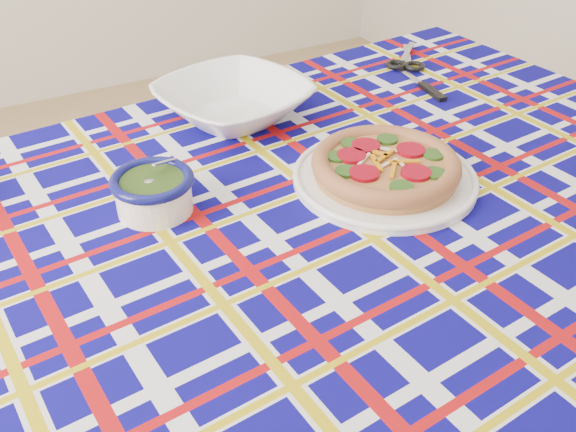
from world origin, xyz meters
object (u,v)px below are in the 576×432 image
pesto_bowl (153,189)px  serving_bowl (234,102)px  dining_table (293,253)px  main_focaccia_plate (386,166)px

pesto_bowl → serving_bowl: 0.37m
dining_table → pesto_bowl: size_ratio=13.08×
dining_table → serving_bowl: serving_bowl is taller
dining_table → pesto_bowl: 0.27m
pesto_bowl → serving_bowl: pesto_bowl is taller
pesto_bowl → serving_bowl: bearing=44.2°
main_focaccia_plate → serving_bowl: serving_bowl is taller
dining_table → serving_bowl: size_ratio=6.00×
serving_bowl → dining_table: bearing=-99.5°
dining_table → main_focaccia_plate: bearing=-2.1°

